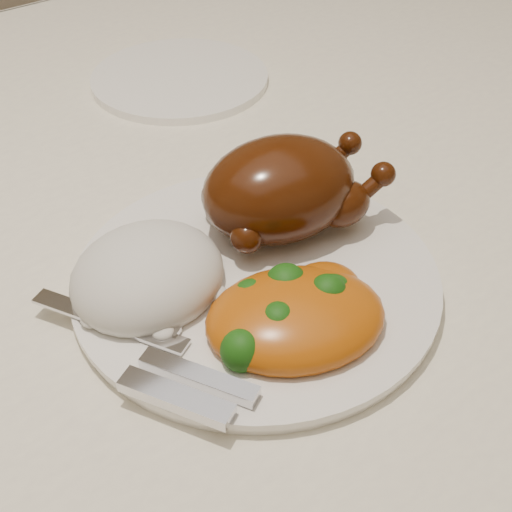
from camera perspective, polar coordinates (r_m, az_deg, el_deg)
dining_table at (r=0.74m, az=-16.08°, el=-4.28°), size 1.60×0.90×0.76m
tablecloth at (r=0.69m, az=-17.17°, el=0.08°), size 1.73×1.03×0.18m
dinner_plate at (r=0.58m, az=0.00°, el=-1.98°), size 0.36×0.36×0.01m
side_plate at (r=0.89m, az=-6.12°, el=13.95°), size 0.24×0.24×0.01m
roast_chicken at (r=0.60m, az=2.24°, el=5.44°), size 0.18×0.13×0.09m
rice_mound at (r=0.56m, az=-8.66°, el=-1.62°), size 0.14×0.13×0.07m
mac_and_cheese at (r=0.53m, az=3.26°, el=-4.48°), size 0.17×0.15×0.05m
cutlery at (r=0.51m, az=-7.35°, el=-8.46°), size 0.09×0.19×0.01m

